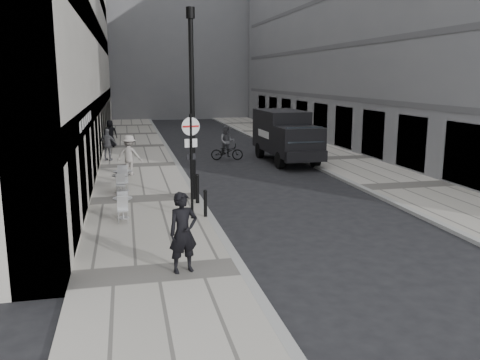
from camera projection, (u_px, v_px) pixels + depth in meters
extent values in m
plane|color=black|center=(272.00, 321.00, 9.84)|extent=(120.00, 120.00, 0.00)
cube|color=#ABA59B|center=(139.00, 166.00, 26.60)|extent=(4.00, 60.00, 0.12)
cube|color=#ABA59B|center=(335.00, 159.00, 28.97)|extent=(4.00, 60.00, 0.12)
cube|color=beige|center=(62.00, 2.00, 30.17)|extent=(4.00, 45.00, 18.00)
cube|color=slate|center=(156.00, 24.00, 61.50)|extent=(24.00, 16.00, 22.00)
imported|color=black|center=(183.00, 233.00, 11.84)|extent=(0.80, 0.63, 1.92)
cylinder|color=black|center=(191.00, 167.00, 16.22)|extent=(0.09, 0.09, 3.39)
cylinder|color=white|center=(191.00, 126.00, 15.96)|extent=(0.58, 0.12, 0.58)
cube|color=#B21414|center=(191.00, 126.00, 15.94)|extent=(0.53, 0.09, 0.06)
cube|color=white|center=(191.00, 143.00, 16.09)|extent=(0.41, 0.09, 0.27)
cylinder|color=black|center=(192.00, 110.00, 18.51)|extent=(0.18, 0.18, 6.68)
cylinder|color=black|center=(190.00, 13.00, 17.83)|extent=(0.31, 0.31, 0.39)
cylinder|color=black|center=(205.00, 204.00, 16.68)|extent=(0.11, 0.11, 0.85)
cylinder|color=black|center=(197.00, 189.00, 18.46)|extent=(0.14, 0.14, 1.01)
cylinder|color=black|center=(280.00, 160.00, 26.06)|extent=(0.33, 0.89, 0.88)
cylinder|color=black|center=(315.00, 159.00, 26.53)|extent=(0.33, 0.89, 0.88)
cylinder|color=black|center=(260.00, 150.00, 29.62)|extent=(0.33, 0.89, 0.88)
cylinder|color=black|center=(291.00, 149.00, 30.08)|extent=(0.33, 0.89, 0.88)
cube|color=black|center=(281.00, 130.00, 28.76)|extent=(2.29, 4.01, 2.20)
cube|color=black|center=(299.00, 142.00, 26.00)|extent=(2.25, 2.03, 1.54)
cube|color=#1E2328|center=(305.00, 135.00, 25.13)|extent=(1.93, 0.43, 0.81)
imported|color=black|center=(227.00, 152.00, 28.82)|extent=(1.89, 0.94, 0.95)
imported|color=#59595E|center=(227.00, 142.00, 28.71)|extent=(0.98, 0.82, 1.79)
imported|color=#515155|center=(108.00, 145.00, 27.80)|extent=(1.12, 0.75, 1.77)
imported|color=#A49D98|center=(129.00, 155.00, 23.66)|extent=(1.38, 1.08, 1.88)
imported|color=black|center=(110.00, 134.00, 33.11)|extent=(0.90, 0.60, 1.79)
cylinder|color=silver|center=(123.00, 218.00, 16.56)|extent=(0.39, 0.39, 0.03)
cylinder|color=silver|center=(123.00, 208.00, 16.49)|extent=(0.05, 0.05, 0.66)
cylinder|color=silver|center=(122.00, 198.00, 16.43)|extent=(0.63, 0.63, 0.03)
cylinder|color=#A3A4A5|center=(121.00, 193.00, 20.18)|extent=(0.42, 0.42, 0.03)
cylinder|color=#A3A4A5|center=(121.00, 184.00, 20.11)|extent=(0.06, 0.06, 0.70)
cylinder|color=#A3A4A5|center=(120.00, 175.00, 20.04)|extent=(0.66, 0.66, 0.03)
cylinder|color=#B1B1B3|center=(123.00, 191.00, 20.51)|extent=(0.47, 0.47, 0.03)
cylinder|color=#B1B1B3|center=(123.00, 181.00, 20.43)|extent=(0.06, 0.06, 0.80)
cylinder|color=#B1B1B3|center=(123.00, 171.00, 20.35)|extent=(0.75, 0.75, 0.03)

